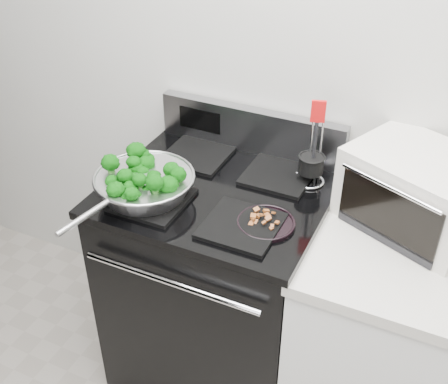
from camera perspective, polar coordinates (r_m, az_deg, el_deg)
The scene contains 8 objects.
back_wall at distance 2.03m, azimuth 11.43°, elevation 12.65°, with size 4.00×0.02×2.70m, color silver.
gas_range at distance 2.31m, azimuth -0.55°, elevation -9.11°, with size 0.79×0.69×1.13m.
counter at distance 2.21m, azimuth 16.16°, elevation -14.55°, with size 0.62×0.68×0.92m.
skillet at distance 1.96m, azimuth -8.11°, elevation 0.80°, with size 0.35×0.56×0.08m.
broccoli_pile at distance 1.96m, azimuth -8.11°, elevation 1.32°, with size 0.28×0.28×0.10m, color black, non-canonical shape.
bacon_plate at distance 1.84m, azimuth 4.29°, elevation -2.91°, with size 0.19×0.19×0.04m.
utensil_holder at distance 2.04m, azimuth 8.80°, elevation 2.40°, with size 0.11×0.11×0.33m.
toaster_oven at distance 1.94m, azimuth 19.20°, elevation 0.11°, with size 0.54×0.49×0.26m.
Camera 1 is at (0.43, -0.09, 2.08)m, focal length 45.00 mm.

